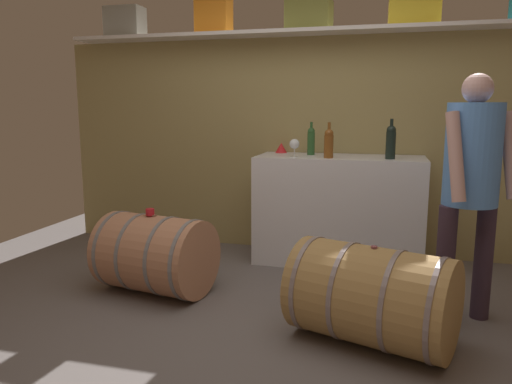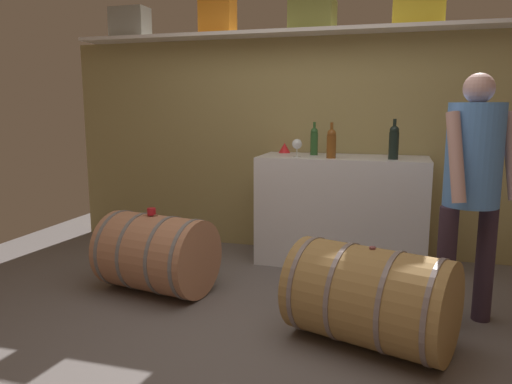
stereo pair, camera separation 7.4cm
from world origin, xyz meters
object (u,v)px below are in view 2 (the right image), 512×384
toolcase_olive (312,15)px  winemaker_pouring (473,174)px  work_cabinet (341,210)px  wine_bottle_amber (331,143)px  toolcase_orange (218,14)px  wine_bottle_green (314,141)px  tasting_cup (151,211)px  wine_glass (297,145)px  wine_barrel_near (157,253)px  red_funnel (285,148)px  toolcase_yellow (418,12)px  wine_bottle_dark (394,142)px  toolcase_grey (130,23)px  wine_barrel_far (370,297)px

toolcase_olive → winemaker_pouring: bearing=-40.9°
work_cabinet → winemaker_pouring: bearing=-49.1°
wine_bottle_amber → toolcase_orange: bearing=162.1°
wine_bottle_green → tasting_cup: 1.60m
wine_glass → wine_barrel_near: (-0.87, -0.92, -0.76)m
wine_bottle_amber → red_funnel: bearing=142.2°
toolcase_yellow → red_funnel: toolcase_yellow is taller
tasting_cup → winemaker_pouring: size_ratio=0.04×
wine_bottle_green → wine_barrel_near: bearing=-130.2°
wine_bottle_dark → wine_barrel_near: wine_bottle_dark is taller
work_cabinet → winemaker_pouring: winemaker_pouring is taller
work_cabinet → red_funnel: red_funnel is taller
toolcase_grey → work_cabinet: toolcase_grey is taller
wine_glass → wine_barrel_far: size_ratio=0.15×
red_funnel → wine_barrel_far: red_funnel is taller
wine_barrel_far → winemaker_pouring: bearing=58.7°
wine_bottle_dark → winemaker_pouring: (0.48, -0.92, -0.13)m
wine_bottle_green → wine_bottle_amber: bearing=-52.8°
toolcase_olive → work_cabinet: toolcase_olive is taller
toolcase_grey → wine_glass: bearing=-11.5°
wine_bottle_dark → tasting_cup: (-1.69, -0.96, -0.48)m
red_funnel → toolcase_orange: bearing=-179.3°
toolcase_yellow → wine_barrel_near: bearing=-146.7°
toolcase_grey → wine_barrel_near: size_ratio=0.41×
toolcase_yellow → toolcase_grey: bearing=177.9°
toolcase_orange → toolcase_olive: bearing=1.8°
wine_barrel_near → wine_glass: bearing=57.6°
wine_bottle_amber → red_funnel: size_ratio=2.70×
wine_barrel_far → tasting_cup: bearing=-176.0°
toolcase_olive → wine_bottle_amber: (0.24, -0.36, -1.08)m
work_cabinet → tasting_cup: bearing=-139.8°
wine_barrel_near → tasting_cup: 0.32m
toolcase_grey → tasting_cup: (0.84, -1.28, -1.56)m
toolcase_olive → work_cabinet: size_ratio=0.27×
wine_barrel_far → wine_glass: bearing=136.6°
toolcase_grey → winemaker_pouring: bearing=-22.3°
wine_bottle_green → tasting_cup: wine_bottle_green is taller
work_cabinet → red_funnel: (-0.56, 0.21, 0.52)m
wine_bottle_amber → tasting_cup: bearing=-142.4°
work_cabinet → wine_bottle_green: (-0.27, 0.08, 0.60)m
tasting_cup → winemaker_pouring: winemaker_pouring is taller
toolcase_yellow → wine_barrel_near: size_ratio=0.47×
toolcase_orange → toolcase_olive: toolcase_orange is taller
toolcase_orange → wine_barrel_near: (-0.03, -1.28, -1.91)m
toolcase_olive → wine_bottle_amber: toolcase_olive is taller
wine_barrel_far → wine_bottle_amber: bearing=126.2°
winemaker_pouring → wine_bottle_dark: bearing=-91.4°
tasting_cup → toolcase_olive: bearing=53.5°
toolcase_orange → tasting_cup: toolcase_orange is taller
toolcase_orange → red_funnel: toolcase_orange is taller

